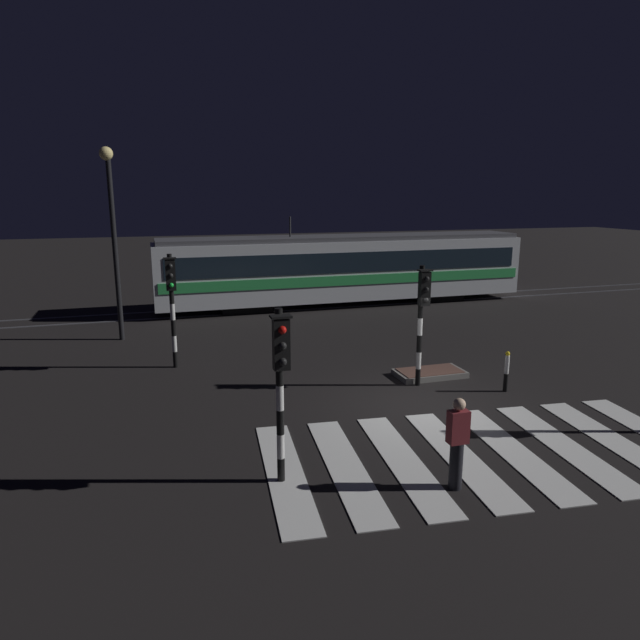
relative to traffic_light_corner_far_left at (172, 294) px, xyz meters
The scene contains 12 objects.
ground_plane 7.93m from the traffic_light_corner_far_left, 40.96° to the right, with size 120.00×120.00×0.00m, color black.
rail_near 9.50m from the traffic_light_corner_far_left, 51.56° to the left, with size 80.00×0.12×0.03m, color #59595E.
rail_far 10.63m from the traffic_light_corner_far_left, 56.49° to the left, with size 80.00×0.12×0.03m, color #59595E.
crosswalk_zebra 9.91m from the traffic_light_corner_far_left, 53.55° to the right, with size 9.33×5.19×0.02m.
traffic_island 7.90m from the traffic_light_corner_far_left, 22.84° to the right, with size 1.99×1.02×0.18m.
traffic_light_corner_far_left is the anchor object (origin of this frame).
traffic_light_corner_near_left 7.88m from the traffic_light_corner_far_left, 79.12° to the right, with size 0.36×0.42×3.26m.
traffic_light_median_centre 7.29m from the traffic_light_corner_far_left, 30.05° to the right, with size 0.36×0.42×3.32m.
street_lamp_trackside_left 4.62m from the traffic_light_corner_far_left, 113.71° to the left, with size 0.44×1.21×6.65m.
tram 11.42m from the traffic_light_corner_far_left, 44.08° to the left, with size 17.49×2.58×4.15m.
pedestrian_waiting_at_kerb 9.95m from the traffic_light_corner_far_left, 63.34° to the right, with size 0.36×0.24×1.71m.
bollard_island_edge 9.71m from the traffic_light_corner_far_left, 29.45° to the right, with size 0.12×0.12×1.11m.
Camera 1 is at (-6.34, -11.97, 5.20)m, focal length 31.73 mm.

